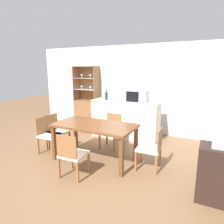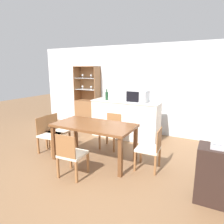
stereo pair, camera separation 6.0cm
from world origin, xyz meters
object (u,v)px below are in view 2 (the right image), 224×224
Objects in this scene: dining_table at (94,128)px; dining_chair_head_far at (111,131)px; dining_chair_head_near at (71,154)px; microwave at (138,96)px; display_cabinet at (88,109)px; dining_chair_side_right_far at (150,148)px; telephone at (220,146)px; dining_chair_side_left_far at (57,131)px; dining_chair_side_left_near at (48,134)px; side_cabinet at (220,176)px; wine_bottle at (107,96)px.

dining_chair_head_far is (-0.00, 0.75, -0.27)m from dining_table.
microwave reaches higher than dining_chair_head_near.
display_cabinet is 2.58m from dining_table.
microwave reaches higher than dining_chair_head_far.
dining_table is at bearing 86.56° from dining_chair_head_near.
microwave reaches higher than dining_chair_side_right_far.
dining_chair_head_far is 2.56m from telephone.
dining_chair_head_near is 1.00× the size of dining_chair_side_left_far.
dining_chair_side_left_far and dining_chair_side_left_near have the same top height.
side_cabinet reaches higher than dining_chair_side_left_near.
dining_chair_side_right_far is at bearing 156.88° from side_cabinet.
dining_chair_head_near is at bearing -61.17° from display_cabinet.
side_cabinet reaches higher than dining_chair_head_far.
dining_table is at bearing 87.30° from dining_chair_side_left_far.
dining_chair_side_left_far is (-1.15, 0.89, 0.00)m from dining_chair_head_near.
dining_chair_head_near is (0.00, -0.75, -0.27)m from dining_table.
wine_bottle is (-0.53, 0.75, 0.73)m from dining_chair_head_far.
dining_chair_head_far and dining_chair_side_right_far have the same top height.
dining_chair_head_far is at bearing -112.56° from microwave.
dining_chair_side_right_far is at bearing 92.39° from dining_chair_side_left_near.
dining_chair_head_far and dining_chair_head_near have the same top height.
dining_chair_head_far is 1.00× the size of dining_chair_side_left_near.
microwave is at bearing 77.97° from dining_chair_head_near.
dining_chair_head_near is at bearing -76.79° from wine_bottle.
side_cabinet is (2.29, -0.36, -0.27)m from dining_table.
side_cabinet is (2.29, 0.39, -0.00)m from dining_chair_head_near.
wine_bottle is at bearing 155.03° from dining_chair_side_left_near.
dining_chair_side_left_far is 0.99× the size of side_cabinet.
dining_chair_side_right_far is 3.38× the size of telephone.
dining_chair_side_right_far is 2.28m from wine_bottle.
dining_chair_side_left_far is at bearing 171.88° from side_cabinet.
wine_bottle reaches higher than side_cabinet.
display_cabinet is 2.04m from microwave.
dining_chair_head_near is 2.32m from telephone.
dining_chair_head_far is at bearing 123.52° from dining_chair_side_left_near.
side_cabinet is (3.84, -2.42, -0.16)m from display_cabinet.
dining_table is 2.04× the size of dining_chair_side_left_near.
dining_chair_side_left_near is (0.40, -2.19, -0.16)m from display_cabinet.
side_cabinet is at bearing 82.07° from dining_chair_side_left_near.
telephone is at bearing 5.58° from dining_chair_head_near.
dining_chair_head_far is 2.55m from side_cabinet.
wine_bottle is (1.02, -0.56, 0.57)m from display_cabinet.
microwave is at bearing -13.81° from display_cabinet.
dining_chair_head_near is at bearing -170.22° from side_cabinet.
telephone is (2.78, -1.89, -0.29)m from wine_bottle.
wine_bottle is (0.62, 1.63, 0.73)m from dining_chair_side_left_near.
display_cabinet is 2.23m from dining_chair_side_left_near.
display_cabinet is 3.31m from dining_chair_side_right_far.
display_cabinet is 2.41× the size of dining_chair_head_far.
dining_chair_side_right_far is at bearing 34.06° from dining_chair_head_near.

